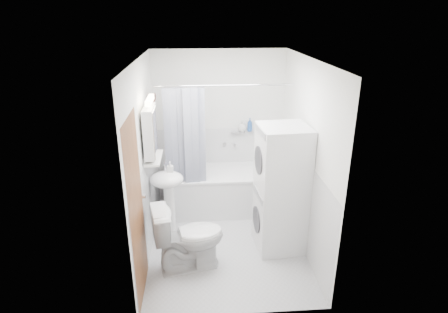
{
  "coord_description": "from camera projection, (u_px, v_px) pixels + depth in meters",
  "views": [
    {
      "loc": [
        -0.35,
        -4.27,
        2.9
      ],
      "look_at": [
        -0.01,
        0.15,
        1.18
      ],
      "focal_mm": 30.0,
      "sensor_mm": 36.0,
      "label": 1
    }
  ],
  "objects": [
    {
      "name": "wainscot",
      "position": [
        224.0,
        192.0,
        5.1
      ],
      "size": [
        1.98,
        2.58,
        2.58
      ],
      "color": "white",
      "rests_on": "ground"
    },
    {
      "name": "washer_dryer",
      "position": [
        281.0,
        189.0,
        4.67
      ],
      "size": [
        0.63,
        0.62,
        1.64
      ],
      "rotation": [
        0.0,
        0.0,
        0.08
      ],
      "color": "white",
      "rests_on": "ground"
    },
    {
      "name": "shelf",
      "position": [
        154.0,
        158.0,
        4.64
      ],
      "size": [
        0.18,
        0.54,
        0.02
      ],
      "primitive_type": "cube",
      "color": "silver",
      "rests_on": "room_walls"
    },
    {
      "name": "shower_caddy",
      "position": [
        238.0,
        132.0,
        5.8
      ],
      "size": [
        0.22,
        0.06,
        0.02
      ],
      "primitive_type": "cube",
      "color": "silver",
      "rests_on": "room_walls"
    },
    {
      "name": "shampoo_b",
      "position": [
        250.0,
        129.0,
        5.8
      ],
      "size": [
        0.08,
        0.21,
        0.08
      ],
      "primitive_type": "imported",
      "color": "#265098",
      "rests_on": "shower_caddy"
    },
    {
      "name": "shampoo_a",
      "position": [
        242.0,
        127.0,
        5.78
      ],
      "size": [
        0.13,
        0.17,
        0.13
      ],
      "primitive_type": "imported",
      "color": "gray",
      "rests_on": "shower_caddy"
    },
    {
      "name": "sink",
      "position": [
        168.0,
        189.0,
        4.94
      ],
      "size": [
        0.44,
        0.37,
        1.04
      ],
      "color": "white",
      "rests_on": "ground"
    },
    {
      "name": "toilet",
      "position": [
        189.0,
        237.0,
        4.42
      ],
      "size": [
        0.92,
        0.63,
        0.82
      ],
      "primitive_type": "imported",
      "rotation": [
        0.0,
        0.0,
        1.78
      ],
      "color": "white",
      "rests_on": "ground"
    },
    {
      "name": "shelf_cup",
      "position": [
        155.0,
        150.0,
        4.73
      ],
      "size": [
        0.1,
        0.09,
        0.1
      ],
      "primitive_type": "imported",
      "color": "gray",
      "rests_on": "shelf"
    },
    {
      "name": "shower_curtain",
      "position": [
        185.0,
        141.0,
        5.1
      ],
      "size": [
        0.55,
        0.02,
        1.45
      ],
      "color": "#121A40",
      "rests_on": "curtain_rod"
    },
    {
      "name": "soap_pump",
      "position": [
        170.0,
        171.0,
        4.88
      ],
      "size": [
        0.08,
        0.17,
        0.08
      ],
      "primitive_type": "imported",
      "color": "gray",
      "rests_on": "sink"
    },
    {
      "name": "towel",
      "position": [
        153.0,
        125.0,
        5.06
      ],
      "size": [
        0.07,
        0.35,
        0.84
      ],
      "color": "#570C12",
      "rests_on": "room_walls"
    },
    {
      "name": "tub_spout",
      "position": [
        234.0,
        144.0,
        5.88
      ],
      "size": [
        0.04,
        0.12,
        0.04
      ],
      "primitive_type": "cylinder",
      "rotation": [
        1.57,
        0.0,
        0.0
      ],
      "color": "silver",
      "rests_on": "room_walls"
    },
    {
      "name": "door",
      "position": [
        144.0,
        197.0,
        4.11
      ],
      "size": [
        0.05,
        2.0,
        2.0
      ],
      "color": "brown",
      "rests_on": "ground"
    },
    {
      "name": "medicine_cabinet",
      "position": [
        151.0,
        130.0,
        4.51
      ],
      "size": [
        0.13,
        0.5,
        0.71
      ],
      "color": "white",
      "rests_on": "room_walls"
    },
    {
      "name": "floor",
      "position": [
        226.0,
        241.0,
        5.05
      ],
      "size": [
        2.6,
        2.6,
        0.0
      ],
      "primitive_type": "plane",
      "color": "#B5B5B9",
      "rests_on": "ground"
    },
    {
      "name": "shelf_bottle",
      "position": [
        152.0,
        159.0,
        4.48
      ],
      "size": [
        0.07,
        0.18,
        0.07
      ],
      "primitive_type": "imported",
      "color": "gray",
      "rests_on": "shelf"
    },
    {
      "name": "room_walls",
      "position": [
        226.0,
        137.0,
        4.51
      ],
      "size": [
        2.6,
        2.6,
        2.6
      ],
      "color": "white",
      "rests_on": "ground"
    },
    {
      "name": "curtain_rod",
      "position": [
        225.0,
        85.0,
        4.87
      ],
      "size": [
        1.84,
        0.02,
        0.02
      ],
      "primitive_type": "cylinder",
      "rotation": [
        0.0,
        1.57,
        0.0
      ],
      "color": "silver",
      "rests_on": "room_walls"
    },
    {
      "name": "bathtub",
      "position": [
        223.0,
        188.0,
        5.78
      ],
      "size": [
        1.66,
        0.79,
        0.63
      ],
      "color": "white",
      "rests_on": "ground"
    }
  ]
}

